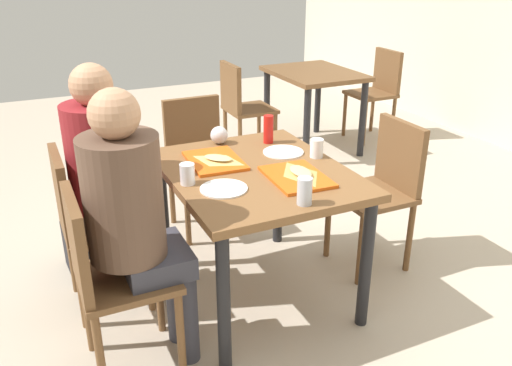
# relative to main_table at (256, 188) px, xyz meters

# --- Properties ---
(ground_plane) EXTENTS (10.00, 10.00, 0.02)m
(ground_plane) POSITION_rel_main_table_xyz_m (0.00, 0.00, -0.64)
(ground_plane) COLOR #B7A893
(main_table) EXTENTS (1.05, 0.86, 0.73)m
(main_table) POSITION_rel_main_table_xyz_m (0.00, 0.00, 0.00)
(main_table) COLOR brown
(main_table) RESTS_ON ground_plane
(chair_near_left) EXTENTS (0.40, 0.40, 0.87)m
(chair_near_left) POSITION_rel_main_table_xyz_m (-0.26, -0.81, -0.12)
(chair_near_left) COLOR brown
(chair_near_left) RESTS_ON ground_plane
(chair_near_right) EXTENTS (0.40, 0.40, 0.87)m
(chair_near_right) POSITION_rel_main_table_xyz_m (0.26, -0.81, -0.12)
(chair_near_right) COLOR brown
(chair_near_right) RESTS_ON ground_plane
(chair_far_side) EXTENTS (0.40, 0.40, 0.87)m
(chair_far_side) POSITION_rel_main_table_xyz_m (0.00, 0.81, -0.12)
(chair_far_side) COLOR brown
(chair_far_side) RESTS_ON ground_plane
(chair_left_end) EXTENTS (0.40, 0.40, 0.87)m
(chair_left_end) POSITION_rel_main_table_xyz_m (-0.91, 0.00, -0.12)
(chair_left_end) COLOR brown
(chair_left_end) RESTS_ON ground_plane
(person_in_red) EXTENTS (0.32, 0.42, 1.28)m
(person_in_red) POSITION_rel_main_table_xyz_m (-0.26, -0.67, 0.12)
(person_in_red) COLOR #383842
(person_in_red) RESTS_ON ground_plane
(person_in_brown_jacket) EXTENTS (0.32, 0.42, 1.28)m
(person_in_brown_jacket) POSITION_rel_main_table_xyz_m (0.26, -0.67, 0.12)
(person_in_brown_jacket) COLOR #383842
(person_in_brown_jacket) RESTS_ON ground_plane
(tray_red_near) EXTENTS (0.38, 0.28, 0.02)m
(tray_red_near) POSITION_rel_main_table_xyz_m (-0.18, -0.15, 0.11)
(tray_red_near) COLOR #D85914
(tray_red_near) RESTS_ON main_table
(tray_red_far) EXTENTS (0.37, 0.28, 0.02)m
(tray_red_far) POSITION_rel_main_table_xyz_m (0.18, 0.13, 0.11)
(tray_red_far) COLOR #D85914
(tray_red_far) RESTS_ON main_table
(paper_plate_center) EXTENTS (0.22, 0.22, 0.01)m
(paper_plate_center) POSITION_rel_main_table_xyz_m (-0.16, 0.24, 0.10)
(paper_plate_center) COLOR white
(paper_plate_center) RESTS_ON main_table
(paper_plate_near_edge) EXTENTS (0.22, 0.22, 0.01)m
(paper_plate_near_edge) POSITION_rel_main_table_xyz_m (0.16, -0.24, 0.10)
(paper_plate_near_edge) COLOR white
(paper_plate_near_edge) RESTS_ON main_table
(pizza_slice_a) EXTENTS (0.25, 0.24, 0.02)m
(pizza_slice_a) POSITION_rel_main_table_xyz_m (-0.16, -0.14, 0.12)
(pizza_slice_a) COLOR #DBAD60
(pizza_slice_a) RESTS_ON tray_red_near
(pizza_slice_b) EXTENTS (0.25, 0.15, 0.02)m
(pizza_slice_b) POSITION_rel_main_table_xyz_m (0.18, 0.15, 0.12)
(pizza_slice_b) COLOR tan
(pizza_slice_b) RESTS_ON tray_red_far
(plastic_cup_a) EXTENTS (0.07, 0.07, 0.10)m
(plastic_cup_a) POSITION_rel_main_table_xyz_m (-0.03, 0.37, 0.15)
(plastic_cup_a) COLOR white
(plastic_cup_a) RESTS_ON main_table
(plastic_cup_b) EXTENTS (0.07, 0.07, 0.10)m
(plastic_cup_b) POSITION_rel_main_table_xyz_m (0.03, -0.37, 0.15)
(plastic_cup_b) COLOR white
(plastic_cup_b) RESTS_ON main_table
(soda_can) EXTENTS (0.07, 0.07, 0.12)m
(soda_can) POSITION_rel_main_table_xyz_m (0.45, 0.02, 0.16)
(soda_can) COLOR #B7BCC6
(soda_can) RESTS_ON main_table
(condiment_bottle) EXTENTS (0.06, 0.06, 0.16)m
(condiment_bottle) POSITION_rel_main_table_xyz_m (-0.34, 0.24, 0.18)
(condiment_bottle) COLOR red
(condiment_bottle) RESTS_ON main_table
(foil_bundle) EXTENTS (0.10, 0.10, 0.10)m
(foil_bundle) POSITION_rel_main_table_xyz_m (-0.45, -0.02, 0.15)
(foil_bundle) COLOR silver
(foil_bundle) RESTS_ON main_table
(handbag) EXTENTS (0.33, 0.18, 0.28)m
(handbag) POSITION_rel_main_table_xyz_m (-0.61, -0.83, -0.49)
(handbag) COLOR black
(handbag) RESTS_ON ground_plane
(background_table) EXTENTS (0.90, 0.70, 0.73)m
(background_table) POSITION_rel_main_table_xyz_m (-1.95, 1.50, -0.02)
(background_table) COLOR brown
(background_table) RESTS_ON ground_plane
(background_chair_near) EXTENTS (0.40, 0.40, 0.87)m
(background_chair_near) POSITION_rel_main_table_xyz_m (-1.95, 0.76, -0.12)
(background_chair_near) COLOR brown
(background_chair_near) RESTS_ON ground_plane
(background_chair_far) EXTENTS (0.40, 0.40, 0.87)m
(background_chair_far) POSITION_rel_main_table_xyz_m (-1.95, 2.23, -0.12)
(background_chair_far) COLOR brown
(background_chair_far) RESTS_ON ground_plane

